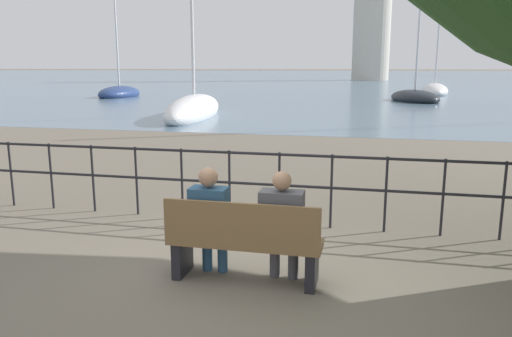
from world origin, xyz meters
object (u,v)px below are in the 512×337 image
at_px(seated_person_right, 282,222).
at_px(sailboat_4, 434,91).
at_px(sailboat_5, 120,92).
at_px(harbor_lighthouse, 373,6).
at_px(sailboat_1, 194,109).
at_px(seated_person_left, 210,217).
at_px(park_bench, 244,244).
at_px(sailboat_0, 415,97).

relative_size(seated_person_right, sailboat_4, 0.13).
distance_m(seated_person_right, sailboat_5, 34.89).
bearing_deg(seated_person_right, harbor_lighthouse, 89.85).
relative_size(sailboat_1, sailboat_4, 1.34).
xyz_separation_m(seated_person_left, harbor_lighthouse, (1.00, 84.02, 11.59)).
distance_m(park_bench, sailboat_1, 18.05).
bearing_deg(harbor_lighthouse, seated_person_left, -90.68).
distance_m(park_bench, sailboat_0, 30.31).
bearing_deg(seated_person_left, sailboat_0, 81.75).
height_order(sailboat_1, sailboat_4, sailboat_1).
distance_m(seated_person_left, sailboat_4, 40.10).
bearing_deg(seated_person_right, seated_person_left, 179.88).
bearing_deg(sailboat_1, sailboat_4, 52.49).
height_order(sailboat_0, sailboat_4, sailboat_4).
bearing_deg(sailboat_1, park_bench, -76.38).
xyz_separation_m(seated_person_left, sailboat_0, (4.35, 29.97, -0.41)).
xyz_separation_m(sailboat_0, sailboat_1, (-10.61, -13.27, 0.10)).
relative_size(seated_person_left, harbor_lighthouse, 0.05).
height_order(park_bench, harbor_lighthouse, harbor_lighthouse).
xyz_separation_m(seated_person_left, sailboat_1, (-6.27, 16.70, -0.31)).
bearing_deg(seated_person_left, harbor_lighthouse, 89.32).
relative_size(seated_person_left, seated_person_right, 1.00).
bearing_deg(sailboat_4, sailboat_1, -115.97).
distance_m(park_bench, sailboat_5, 34.76).
relative_size(park_bench, seated_person_left, 1.34).
relative_size(sailboat_1, harbor_lighthouse, 0.48).
bearing_deg(sailboat_1, sailboat_5, 121.13).
relative_size(sailboat_0, sailboat_4, 0.90).
bearing_deg(sailboat_5, park_bench, -61.34).
bearing_deg(seated_person_left, park_bench, -11.19).
relative_size(sailboat_0, sailboat_5, 0.68).
height_order(park_bench, sailboat_4, sailboat_4).
relative_size(park_bench, sailboat_4, 0.17).
bearing_deg(sailboat_4, seated_person_right, -94.93).
relative_size(seated_person_left, sailboat_5, 0.10).
height_order(seated_person_left, sailboat_4, sailboat_4).
xyz_separation_m(park_bench, harbor_lighthouse, (0.61, 84.10, 11.83)).
height_order(sailboat_0, sailboat_1, sailboat_1).
distance_m(sailboat_0, sailboat_1, 17.00).
bearing_deg(sailboat_4, harbor_lighthouse, 100.76).
xyz_separation_m(sailboat_4, harbor_lighthouse, (-5.65, 44.48, 11.96)).
height_order(seated_person_left, sailboat_1, sailboat_1).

